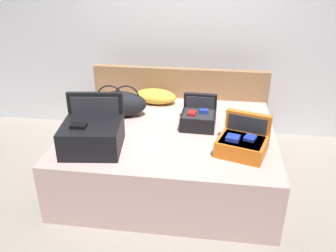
{
  "coord_description": "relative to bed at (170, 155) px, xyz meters",
  "views": [
    {
      "loc": [
        0.41,
        -2.69,
        2.14
      ],
      "look_at": [
        0.0,
        0.27,
        0.67
      ],
      "focal_mm": 38.02,
      "sensor_mm": 36.0,
      "label": 1
    }
  ],
  "objects": [
    {
      "name": "headboard",
      "position": [
        0.0,
        0.88,
        0.18
      ],
      "size": [
        2.06,
        0.08,
        0.93
      ],
      "primitive_type": "cube",
      "color": "olive",
      "rests_on": "ground"
    },
    {
      "name": "ground_plane",
      "position": [
        0.0,
        -0.4,
        -0.29
      ],
      "size": [
        12.0,
        12.0,
        0.0
      ],
      "primitive_type": "plane",
      "color": "gray"
    },
    {
      "name": "pillow_near_headboard",
      "position": [
        -0.25,
        0.65,
        0.37
      ],
      "size": [
        0.5,
        0.31,
        0.17
      ],
      "primitive_type": "ellipsoid",
      "rotation": [
        0.0,
        0.0,
        -0.11
      ],
      "color": "gold",
      "rests_on": "bed"
    },
    {
      "name": "hard_case_medium",
      "position": [
        0.68,
        -0.34,
        0.38
      ],
      "size": [
        0.49,
        0.47,
        0.31
      ],
      "rotation": [
        0.0,
        0.0,
        -0.3
      ],
      "color": "#D16619",
      "rests_on": "bed"
    },
    {
      "name": "hard_case_large",
      "position": [
        -0.62,
        -0.46,
        0.43
      ],
      "size": [
        0.56,
        0.54,
        0.44
      ],
      "rotation": [
        0.0,
        0.0,
        0.12
      ],
      "color": "black",
      "rests_on": "bed"
    },
    {
      "name": "bed",
      "position": [
        0.0,
        0.0,
        0.0
      ],
      "size": [
        2.02,
        1.68,
        0.57
      ],
      "primitive_type": "cube",
      "color": "#BC9993",
      "rests_on": "ground"
    },
    {
      "name": "back_wall",
      "position": [
        0.0,
        1.25,
        1.01
      ],
      "size": [
        8.0,
        0.1,
        2.6
      ],
      "primitive_type": "cube",
      "color": "silver",
      "rests_on": "ground"
    },
    {
      "name": "duffel_bag",
      "position": [
        -0.58,
        0.25,
        0.43
      ],
      "size": [
        0.61,
        0.32,
        0.34
      ],
      "rotation": [
        0.0,
        0.0,
        0.1
      ],
      "color": "black",
      "rests_on": "bed"
    },
    {
      "name": "hard_case_small",
      "position": [
        0.27,
        0.12,
        0.38
      ],
      "size": [
        0.35,
        0.36,
        0.29
      ],
      "rotation": [
        0.0,
        0.0,
        -0.04
      ],
      "color": "black",
      "rests_on": "bed"
    }
  ]
}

